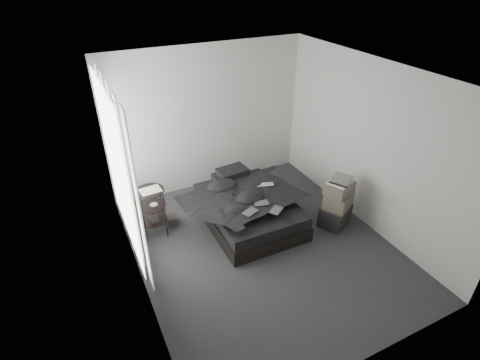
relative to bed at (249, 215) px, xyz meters
name	(u,v)px	position (x,y,z in m)	size (l,w,h in m)	color
floor	(263,247)	(-0.09, -0.66, -0.12)	(3.60, 4.20, 0.01)	#333235
ceiling	(270,76)	(-0.09, -0.66, 2.48)	(3.60, 4.20, 0.01)	white
wall_back	(208,119)	(-0.09, 1.44, 1.18)	(3.60, 0.01, 2.60)	silver
wall_front	(380,277)	(-0.09, -2.76, 1.18)	(3.60, 0.01, 2.60)	silver
wall_left	(131,207)	(-1.89, -0.66, 1.18)	(0.01, 4.20, 2.60)	silver
wall_right	(369,147)	(1.71, -0.66, 1.18)	(0.01, 4.20, 2.60)	silver
window_left	(117,169)	(-1.87, 0.24, 1.23)	(0.02, 2.00, 2.30)	white
curtain_left	(122,172)	(-1.82, 0.24, 1.16)	(0.06, 2.12, 2.48)	white
bed	(249,215)	(0.00, 0.00, 0.00)	(1.33, 1.75, 0.24)	black
mattress	(249,205)	(0.00, 0.00, 0.21)	(1.28, 1.70, 0.19)	black
duvet	(250,196)	(0.00, -0.04, 0.41)	(1.29, 1.50, 0.20)	black
pillow_lower	(229,178)	(-0.04, 0.68, 0.37)	(0.53, 0.36, 0.12)	black
pillow_upper	(232,172)	(0.02, 0.66, 0.48)	(0.49, 0.34, 0.11)	black
laptop	(266,183)	(0.32, 0.04, 0.52)	(0.28, 0.18, 0.02)	silver
comic_a	(250,208)	(-0.22, -0.47, 0.51)	(0.22, 0.14, 0.01)	black
comic_b	(262,199)	(0.04, -0.34, 0.52)	(0.22, 0.14, 0.01)	black
comic_c	(277,206)	(0.15, -0.60, 0.52)	(0.22, 0.14, 0.01)	black
side_stand	(153,212)	(-1.46, 0.40, 0.28)	(0.43, 0.43, 0.79)	black
papers	(150,191)	(-1.45, 0.38, 0.68)	(0.30, 0.23, 0.02)	white
floor_books	(172,220)	(-1.15, 0.50, -0.05)	(0.14, 0.20, 0.14)	black
box_lower	(335,215)	(1.23, -0.68, 0.06)	(0.47, 0.37, 0.35)	black
box_mid	(338,200)	(1.24, -0.68, 0.36)	(0.44, 0.35, 0.27)	#5C5649
box_upper	(339,188)	(1.22, -0.68, 0.59)	(0.42, 0.34, 0.18)	#5C5649
art_book_white	(340,181)	(1.23, -0.68, 0.70)	(0.36, 0.29, 0.04)	silver
art_book_snake	(342,180)	(1.24, -0.68, 0.73)	(0.35, 0.28, 0.03)	silver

